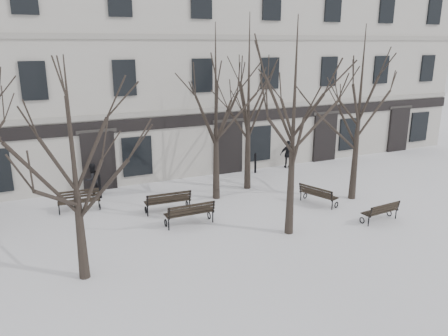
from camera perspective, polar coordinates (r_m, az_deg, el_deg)
ground at (r=16.34m, az=1.32°, el=-9.34°), size 100.00×100.00×0.00m
building at (r=27.07m, az=-10.95°, el=12.58°), size 40.40×10.20×11.40m
tree_1 at (r=13.13m, az=-19.23°, el=2.78°), size 4.70×4.70×6.71m
tree_2 at (r=15.71m, az=9.17°, el=8.36°), size 5.55×5.55×7.93m
tree_3 at (r=20.28m, az=17.40°, el=9.27°), size 5.45×5.45×7.79m
tree_5 at (r=19.40m, az=-1.08°, el=9.84°), size 5.50×5.50×7.86m
tree_6 at (r=20.87m, az=3.26°, el=11.11°), size 5.85×5.85×8.36m
bench_1 at (r=17.41m, az=-4.47°, el=-5.82°), size 1.97×0.72×0.99m
bench_2 at (r=18.83m, az=19.82°, el=-5.31°), size 1.71×0.74×0.84m
bench_3 at (r=19.88m, az=-18.43°, el=-3.99°), size 1.78×0.73×0.88m
bench_4 at (r=18.79m, az=-7.33°, el=-4.25°), size 1.97×0.79×0.98m
bench_5 at (r=20.01m, az=12.15°, el=-3.37°), size 1.18×1.84×0.88m
bollard_a at (r=21.12m, az=-15.93°, el=-2.21°), size 0.15×0.15×1.16m
bollard_b at (r=24.35m, az=4.12°, el=0.74°), size 0.15×0.15×1.13m
pedestrian_b at (r=21.79m, az=-16.66°, el=-3.43°), size 0.95×0.87×1.58m
pedestrian_c at (r=25.73m, az=8.33°, el=0.04°), size 1.02×0.68×1.62m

